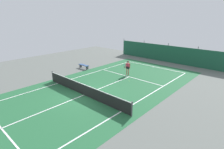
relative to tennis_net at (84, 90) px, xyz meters
name	(u,v)px	position (x,y,z in m)	size (l,w,h in m)	color
ground_plane	(84,95)	(0.00, 0.00, -0.51)	(36.00, 36.00, 0.00)	slate
court_surface	(84,95)	(0.00, 0.00, -0.51)	(11.02, 26.60, 0.01)	#236038
tennis_net	(84,90)	(0.00, 0.00, 0.00)	(10.12, 0.10, 1.10)	black
back_fence	(168,57)	(0.00, 16.00, 0.16)	(16.30, 0.98, 2.70)	#195138
tennis_player	(128,67)	(-0.52, 6.76, 0.45)	(0.56, 0.83, 1.64)	#9E7051
tennis_ball_near_player	(129,81)	(0.82, 5.28, -0.48)	(0.07, 0.07, 0.07)	#CCDB33
parked_car	(164,51)	(-2.27, 18.95, 0.33)	(2.08, 4.23, 1.68)	navy
courtside_bench	(84,66)	(-6.31, 5.12, -0.14)	(1.60, 0.40, 0.49)	#335184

